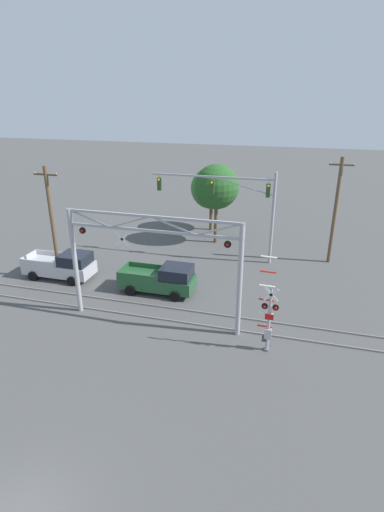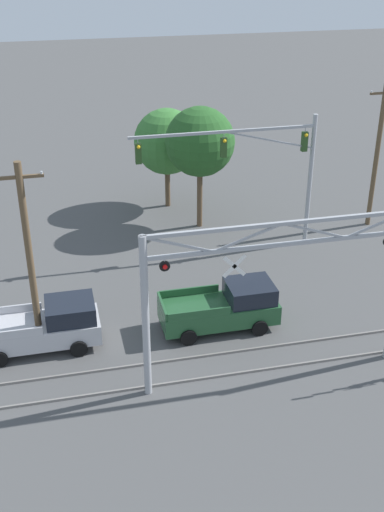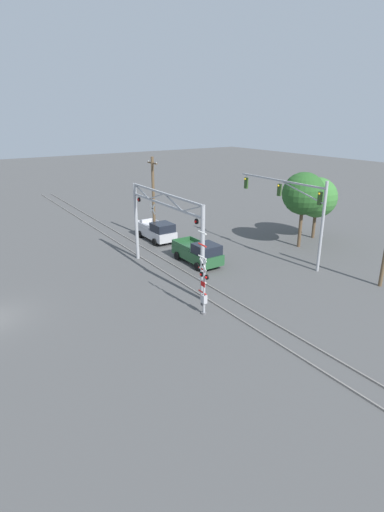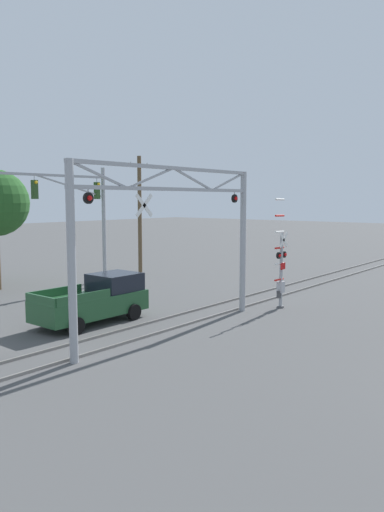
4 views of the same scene
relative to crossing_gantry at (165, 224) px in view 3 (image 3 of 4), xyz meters
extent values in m
cube|color=gray|center=(0.01, 0.28, -4.20)|extent=(80.00, 0.08, 0.10)
cube|color=gray|center=(0.01, 1.72, -4.20)|extent=(80.00, 0.08, 0.10)
cylinder|color=#9EA0A5|center=(-5.00, 0.00, -0.91)|extent=(0.28, 0.28, 6.68)
cylinder|color=#9EA0A5|center=(5.02, 0.00, -0.91)|extent=(0.28, 0.28, 6.68)
cube|color=#9EA0A5|center=(0.01, 0.00, 1.54)|extent=(10.30, 0.14, 0.14)
cube|color=#9EA0A5|center=(0.01, 0.00, 2.36)|extent=(10.30, 0.14, 0.14)
cube|color=#9EA0A5|center=(-3.75, 0.00, 1.95)|extent=(2.53, 0.08, 0.90)
cube|color=#9EA0A5|center=(-1.24, 0.00, 1.95)|extent=(2.53, 0.08, 0.90)
cube|color=#9EA0A5|center=(1.26, 0.00, 1.95)|extent=(2.53, 0.08, 0.90)
cube|color=#9EA0A5|center=(3.77, 0.00, 1.95)|extent=(2.53, 0.08, 0.90)
cylinder|color=black|center=(-4.26, 0.00, 1.18)|extent=(0.38, 0.10, 0.38)
sphere|color=red|center=(-4.26, -0.07, 1.18)|extent=(0.18, 0.18, 0.18)
cylinder|color=#9EA0A5|center=(-4.26, 0.00, 1.42)|extent=(0.04, 0.04, 0.10)
cylinder|color=black|center=(4.28, 0.00, 1.18)|extent=(0.38, 0.10, 0.38)
sphere|color=red|center=(4.28, -0.07, 1.18)|extent=(0.18, 0.18, 0.18)
cylinder|color=#9EA0A5|center=(4.28, 0.00, 1.42)|extent=(0.04, 0.04, 0.10)
cube|color=white|center=(-1.74, -0.10, 0.92)|extent=(0.88, 0.03, 0.88)
cube|color=white|center=(-1.74, -0.10, 0.92)|extent=(0.88, 0.03, 0.88)
cylinder|color=black|center=(-1.74, -0.12, 0.92)|extent=(0.04, 0.04, 0.02)
cylinder|color=#9EA0A5|center=(6.80, -1.10, -2.37)|extent=(0.16, 0.16, 3.75)
cylinder|color=#59595B|center=(6.80, -1.10, -4.20)|extent=(0.35, 0.35, 0.10)
cube|color=white|center=(6.80, -1.21, -0.85)|extent=(0.78, 0.03, 0.78)
cube|color=white|center=(6.80, -1.21, -0.85)|extent=(0.78, 0.03, 0.78)
cylinder|color=black|center=(6.80, -1.24, -0.85)|extent=(0.04, 0.04, 0.02)
cylinder|color=black|center=(6.52, -1.10, -1.60)|extent=(0.32, 0.09, 0.32)
sphere|color=red|center=(6.52, -1.16, -1.60)|extent=(0.16, 0.16, 0.16)
cylinder|color=black|center=(7.08, -1.10, -1.60)|extent=(0.32, 0.09, 0.32)
sphere|color=red|center=(7.08, -1.16, -1.60)|extent=(0.16, 0.16, 0.16)
cube|color=#9EA0A5|center=(6.80, -1.10, -1.60)|extent=(0.64, 0.06, 0.06)
cube|color=red|center=(6.80, -1.20, -2.15)|extent=(0.44, 0.02, 0.32)
cube|color=#B2B2B7|center=(6.80, -1.10, -3.20)|extent=(0.36, 0.28, 0.56)
cylinder|color=red|center=(6.61, -1.10, -2.80)|extent=(0.79, 0.09, 0.10)
cylinder|color=white|center=(6.60, -1.10, -2.01)|extent=(0.79, 0.09, 0.10)
cylinder|color=red|center=(6.58, -1.10, -1.23)|extent=(0.79, 0.09, 0.10)
cylinder|color=white|center=(6.57, -1.10, -0.44)|extent=(0.79, 0.09, 0.10)
cylinder|color=red|center=(6.56, -1.10, 0.35)|extent=(0.79, 0.09, 0.10)
cylinder|color=white|center=(6.54, -1.10, 1.14)|extent=(0.79, 0.09, 0.10)
cube|color=#3F3F42|center=(6.62, -1.10, -3.55)|extent=(0.24, 0.12, 0.36)
cylinder|color=#9EA0A5|center=(5.82, 10.95, -0.58)|extent=(0.24, 0.24, 7.34)
cube|color=#9EA0A5|center=(0.93, 10.95, 2.49)|extent=(9.78, 0.14, 0.14)
cube|color=#9EA0A5|center=(3.38, 10.95, 1.89)|extent=(4.91, 0.08, 1.28)
cylinder|color=#9EA0A5|center=(-3.46, 10.95, 2.34)|extent=(0.04, 0.04, 0.30)
cube|color=#28471E|center=(-3.46, 10.95, 1.67)|extent=(0.30, 0.26, 1.03)
sphere|color=yellow|center=(-3.46, 10.79, 2.06)|extent=(0.18, 0.18, 0.18)
cylinder|color=#9EA0A5|center=(0.93, 10.95, 2.34)|extent=(0.04, 0.04, 0.30)
cube|color=#28471E|center=(0.93, 10.95, 1.67)|extent=(0.30, 0.26, 1.03)
sphere|color=yellow|center=(0.93, 10.79, 2.06)|extent=(0.18, 0.18, 0.18)
cylinder|color=#9EA0A5|center=(5.32, 10.95, 2.34)|extent=(0.04, 0.04, 0.30)
cube|color=#28471E|center=(5.32, 10.95, 1.67)|extent=(0.30, 0.26, 1.03)
sphere|color=yellow|center=(5.32, 10.79, 2.06)|extent=(0.18, 0.18, 0.18)
cube|color=#23512D|center=(-1.20, 3.77, -3.44)|extent=(5.14, 2.01, 0.89)
cube|color=black|center=(0.21, 3.77, -2.60)|extent=(2.02, 1.85, 0.79)
cube|color=#23512D|center=(-2.31, 2.80, -2.82)|extent=(2.72, 0.08, 0.36)
cube|color=#23512D|center=(-2.31, 4.74, -2.82)|extent=(2.72, 0.08, 0.36)
cube|color=#23512D|center=(-3.72, 3.77, -2.82)|extent=(0.10, 1.93, 0.36)
cylinder|color=black|center=(0.40, 2.75, -3.89)|extent=(0.71, 0.24, 0.71)
cylinder|color=black|center=(0.40, 4.79, -3.89)|extent=(0.71, 0.24, 0.71)
cylinder|color=black|center=(-2.79, 2.75, -3.89)|extent=(0.71, 0.24, 0.71)
cylinder|color=black|center=(-2.79, 4.79, -3.89)|extent=(0.71, 0.24, 0.71)
cube|color=#B7B7BC|center=(-9.01, 4.01, -3.44)|extent=(5.18, 2.01, 0.89)
cube|color=black|center=(-7.59, 4.01, -2.60)|extent=(2.04, 1.85, 0.79)
cube|color=#B7B7BC|center=(-10.13, 3.04, -2.82)|extent=(2.74, 0.08, 0.36)
cube|color=#B7B7BC|center=(-10.13, 4.98, -2.82)|extent=(2.74, 0.08, 0.36)
cube|color=#B7B7BC|center=(-11.55, 4.01, -2.82)|extent=(0.10, 1.93, 0.36)
cylinder|color=black|center=(-7.41, 2.99, -3.89)|extent=(0.71, 0.24, 0.71)
cylinder|color=black|center=(-7.41, 5.03, -3.89)|extent=(0.71, 0.24, 0.71)
cylinder|color=black|center=(-10.62, 2.99, -3.89)|extent=(0.71, 0.24, 0.71)
cylinder|color=black|center=(-10.62, 5.03, -3.89)|extent=(0.71, 0.24, 0.71)
cylinder|color=brown|center=(-8.94, 3.83, -0.09)|extent=(0.28, 0.28, 8.32)
cube|color=brown|center=(-8.94, 3.83, 3.47)|extent=(1.80, 0.12, 0.12)
cylinder|color=silver|center=(-9.76, 3.83, 3.57)|extent=(0.08, 0.08, 0.12)
cylinder|color=silver|center=(-8.12, 3.83, 3.57)|extent=(0.08, 0.08, 0.12)
cylinder|color=brown|center=(-0.67, 17.97, -2.84)|extent=(0.32, 0.32, 2.81)
sphere|color=#387533|center=(-0.67, 17.97, -0.02)|extent=(4.03, 4.03, 4.03)
cylinder|color=brown|center=(0.57, 14.49, -2.35)|extent=(0.32, 0.32, 3.80)
sphere|color=#265623|center=(0.57, 14.49, 0.93)|extent=(3.95, 3.95, 3.95)
camera|label=1|loc=(7.70, -19.45, 8.59)|focal=28.00mm
camera|label=2|loc=(-7.79, -19.35, 11.73)|focal=45.00mm
camera|label=3|loc=(25.54, -14.40, 7.92)|focal=28.00mm
camera|label=4|loc=(-14.93, -13.15, 1.13)|focal=35.00mm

